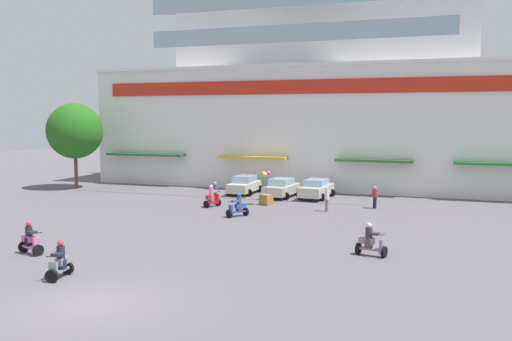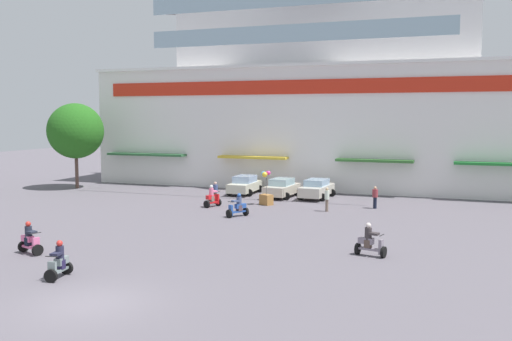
{
  "view_description": "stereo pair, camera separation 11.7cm",
  "coord_description": "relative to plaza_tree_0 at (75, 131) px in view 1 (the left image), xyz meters",
  "views": [
    {
      "loc": [
        11.62,
        -15.83,
        6.43
      ],
      "look_at": [
        -0.38,
        17.77,
        2.93
      ],
      "focal_mm": 39.76,
      "sensor_mm": 36.0,
      "label": 1
    },
    {
      "loc": [
        11.73,
        -15.79,
        6.43
      ],
      "look_at": [
        -0.38,
        17.77,
        2.93
      ],
      "focal_mm": 39.76,
      "sensor_mm": 36.0,
      "label": 2
    }
  ],
  "objects": [
    {
      "name": "parked_car_2",
      "position": [
        21.32,
        1.23,
        -4.28
      ],
      "size": [
        2.45,
        4.4,
        1.49
      ],
      "color": "beige",
      "rests_on": "ground"
    },
    {
      "name": "scooter_rider_0",
      "position": [
        16.91,
        -23.3,
        -4.43
      ],
      "size": [
        0.71,
        1.37,
        1.51
      ],
      "color": "black",
      "rests_on": "ground"
    },
    {
      "name": "ground_plane",
      "position": [
        19.93,
        -12.45,
        -5.04
      ],
      "size": [
        128.0,
        128.0,
        0.0
      ],
      "primitive_type": "plane",
      "color": "#5D5760"
    },
    {
      "name": "parked_car_0",
      "position": [
        15.23,
        1.58,
        -4.28
      ],
      "size": [
        2.31,
        4.21,
        1.51
      ],
      "color": "beige",
      "rests_on": "ground"
    },
    {
      "name": "scooter_rider_2",
      "position": [
        18.52,
        -8.22,
        -4.43
      ],
      "size": [
        1.21,
        1.51,
        1.49
      ],
      "color": "black",
      "rests_on": "ground"
    },
    {
      "name": "pedestrian_2",
      "position": [
        15.11,
        -4.07,
        -4.12
      ],
      "size": [
        0.42,
        0.42,
        1.63
      ],
      "color": "#706954",
      "rests_on": "ground"
    },
    {
      "name": "plaza_tree_0",
      "position": [
        0.0,
        0.0,
        0.0
      ],
      "size": [
        4.9,
        4.75,
        7.46
      ],
      "color": "brown",
      "rests_on": "ground"
    },
    {
      "name": "parked_car_1",
      "position": [
        18.63,
        0.78,
        -4.29
      ],
      "size": [
        2.49,
        4.13,
        1.49
      ],
      "color": "beige",
      "rests_on": "ground"
    },
    {
      "name": "colonial_building",
      "position": [
        19.93,
        11.48,
        3.56
      ],
      "size": [
        41.23,
        19.03,
        19.79
      ],
      "color": "white",
      "rests_on": "ground"
    },
    {
      "name": "scooter_rider_4",
      "position": [
        13.0,
        -20.49,
        -4.41
      ],
      "size": [
        1.43,
        0.9,
        1.52
      ],
      "color": "black",
      "rests_on": "ground"
    },
    {
      "name": "scooter_rider_3",
      "position": [
        27.93,
        -15.53,
        -4.41
      ],
      "size": [
        1.47,
        0.82,
        1.53
      ],
      "color": "black",
      "rests_on": "ground"
    },
    {
      "name": "scooter_rider_1",
      "position": [
        15.42,
        -5.29,
        -4.39
      ],
      "size": [
        0.94,
        1.4,
        1.57
      ],
      "color": "black",
      "rests_on": "ground"
    },
    {
      "name": "pedestrian_1",
      "position": [
        23.4,
        -4.4,
        -4.11
      ],
      "size": [
        0.35,
        0.35,
        1.62
      ],
      "color": "#746052",
      "rests_on": "ground"
    },
    {
      "name": "balloon_vendor_cart",
      "position": [
        18.68,
        -3.14,
        -4.14
      ],
      "size": [
        1.08,
        0.97,
        2.47
      ],
      "color": "#A47139",
      "rests_on": "ground"
    },
    {
      "name": "pedestrian_0",
      "position": [
        26.26,
        -2.08,
        -4.18
      ],
      "size": [
        0.4,
        0.4,
        1.54
      ],
      "color": "black",
      "rests_on": "ground"
    }
  ]
}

